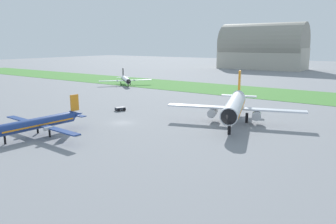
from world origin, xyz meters
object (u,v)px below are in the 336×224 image
(baggage_cart_near_gate, at_px, (120,109))
(airplane_midfield_jet, at_px, (235,106))
(airplane_foreground_turboprop, at_px, (40,123))
(airplane_taxiing_turboprop, at_px, (126,80))

(baggage_cart_near_gate, bearing_deg, airplane_midfield_jet, -59.34)
(airplane_foreground_turboprop, height_order, baggage_cart_near_gate, airplane_foreground_turboprop)
(airplane_foreground_turboprop, xyz_separation_m, baggage_cart_near_gate, (-3.73, 25.76, -1.93))
(airplane_taxiing_turboprop, relative_size, airplane_midfield_jet, 0.61)
(airplane_taxiing_turboprop, xyz_separation_m, baggage_cart_near_gate, (33.72, -39.88, -1.81))
(airplane_midfield_jet, bearing_deg, airplane_foreground_turboprop, -58.64)
(airplane_foreground_turboprop, xyz_separation_m, airplane_midfield_jet, (25.60, 30.08, 1.25))
(airplane_foreground_turboprop, distance_m, airplane_midfield_jet, 39.52)
(airplane_midfield_jet, relative_size, baggage_cart_near_gate, 9.96)
(airplane_midfield_jet, height_order, baggage_cart_near_gate, airplane_midfield_jet)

